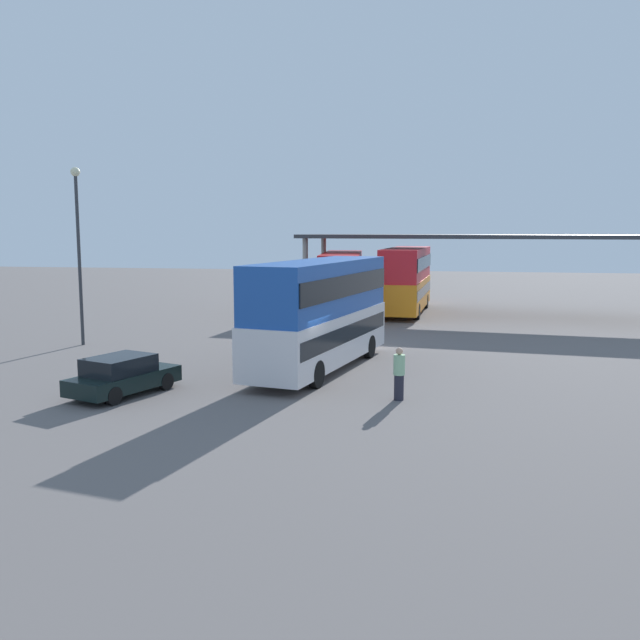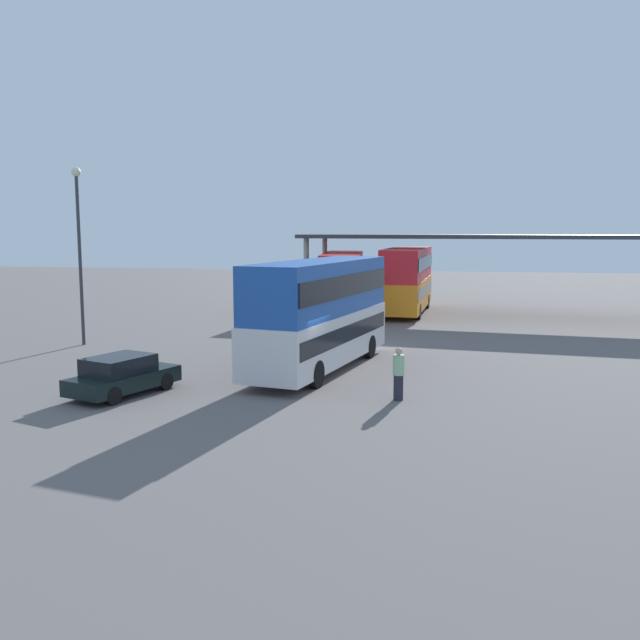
{
  "view_description": "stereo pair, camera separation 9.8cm",
  "coord_description": "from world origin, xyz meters",
  "px_view_note": "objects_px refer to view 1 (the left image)",
  "views": [
    {
      "loc": [
        5.34,
        -23.6,
        5.57
      ],
      "look_at": [
        0.44,
        2.97,
        2.0
      ],
      "focal_mm": 38.44,
      "sensor_mm": 36.0,
      "label": 1
    },
    {
      "loc": [
        5.43,
        -23.58,
        5.57
      ],
      "look_at": [
        0.44,
        2.97,
        2.0
      ],
      "focal_mm": 38.44,
      "sensor_mm": 36.0,
      "label": 2
    }
  ],
  "objects_px": {
    "lamppost_tall": "(78,236)",
    "pedestrian_waiting": "(399,374)",
    "parked_hatchback": "(122,375)",
    "double_decker_mid_row": "(406,278)",
    "double_decker_main": "(320,310)",
    "double_decker_near_canopy": "(342,281)"
  },
  "relations": [
    {
      "from": "lamppost_tall",
      "to": "pedestrian_waiting",
      "type": "distance_m",
      "value": 18.41
    },
    {
      "from": "parked_hatchback",
      "to": "double_decker_mid_row",
      "type": "distance_m",
      "value": 26.27
    },
    {
      "from": "parked_hatchback",
      "to": "double_decker_mid_row",
      "type": "height_order",
      "value": "double_decker_mid_row"
    },
    {
      "from": "double_decker_mid_row",
      "to": "pedestrian_waiting",
      "type": "height_order",
      "value": "double_decker_mid_row"
    },
    {
      "from": "double_decker_main",
      "to": "lamppost_tall",
      "type": "distance_m",
      "value": 13.3
    },
    {
      "from": "double_decker_near_canopy",
      "to": "lamppost_tall",
      "type": "height_order",
      "value": "lamppost_tall"
    },
    {
      "from": "double_decker_near_canopy",
      "to": "double_decker_main",
      "type": "bearing_deg",
      "value": 179.81
    },
    {
      "from": "double_decker_near_canopy",
      "to": "pedestrian_waiting",
      "type": "relative_size",
      "value": 6.4
    },
    {
      "from": "double_decker_main",
      "to": "pedestrian_waiting",
      "type": "distance_m",
      "value": 5.84
    },
    {
      "from": "double_decker_mid_row",
      "to": "pedestrian_waiting",
      "type": "distance_m",
      "value": 24.03
    },
    {
      "from": "parked_hatchback",
      "to": "lamppost_tall",
      "type": "height_order",
      "value": "lamppost_tall"
    },
    {
      "from": "double_decker_main",
      "to": "pedestrian_waiting",
      "type": "relative_size",
      "value": 5.88
    },
    {
      "from": "parked_hatchback",
      "to": "pedestrian_waiting",
      "type": "height_order",
      "value": "pedestrian_waiting"
    },
    {
      "from": "double_decker_main",
      "to": "double_decker_mid_row",
      "type": "distance_m",
      "value": 19.63
    },
    {
      "from": "double_decker_mid_row",
      "to": "parked_hatchback",
      "type": "bearing_deg",
      "value": 165.06
    },
    {
      "from": "parked_hatchback",
      "to": "pedestrian_waiting",
      "type": "relative_size",
      "value": 2.43
    },
    {
      "from": "lamppost_tall",
      "to": "pedestrian_waiting",
      "type": "relative_size",
      "value": 4.85
    },
    {
      "from": "double_decker_near_canopy",
      "to": "double_decker_mid_row",
      "type": "xyz_separation_m",
      "value": [
        4.07,
        1.82,
        0.14
      ]
    },
    {
      "from": "double_decker_main",
      "to": "lamppost_tall",
      "type": "height_order",
      "value": "lamppost_tall"
    },
    {
      "from": "double_decker_near_canopy",
      "to": "pedestrian_waiting",
      "type": "height_order",
      "value": "double_decker_near_canopy"
    },
    {
      "from": "double_decker_main",
      "to": "double_decker_mid_row",
      "type": "relative_size",
      "value": 0.98
    },
    {
      "from": "double_decker_main",
      "to": "double_decker_mid_row",
      "type": "xyz_separation_m",
      "value": [
        2.27,
        19.49,
        -0.0
      ]
    }
  ]
}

